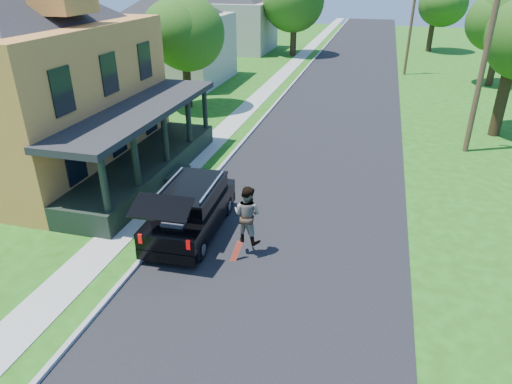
# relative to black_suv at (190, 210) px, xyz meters

# --- Properties ---
(ground) EXTENTS (140.00, 140.00, 0.00)m
(ground) POSITION_rel_black_suv_xyz_m (3.20, -2.23, -0.87)
(ground) COLOR #234E0F
(ground) RESTS_ON ground
(street) EXTENTS (8.00, 120.00, 0.02)m
(street) POSITION_rel_black_suv_xyz_m (3.20, 17.77, -0.87)
(street) COLOR black
(street) RESTS_ON ground
(curb) EXTENTS (0.15, 120.00, 0.12)m
(curb) POSITION_rel_black_suv_xyz_m (-0.85, 17.77, -0.87)
(curb) COLOR #989893
(curb) RESTS_ON ground
(sidewalk) EXTENTS (1.30, 120.00, 0.03)m
(sidewalk) POSITION_rel_black_suv_xyz_m (-2.40, 17.77, -0.87)
(sidewalk) COLOR gray
(sidewalk) RESTS_ON ground
(front_walk) EXTENTS (6.50, 1.20, 0.03)m
(front_walk) POSITION_rel_black_suv_xyz_m (-6.30, 3.77, -0.87)
(front_walk) COLOR gray
(front_walk) RESTS_ON ground
(main_house) EXTENTS (15.56, 15.56, 10.10)m
(main_house) POSITION_rel_black_suv_xyz_m (-9.60, 3.76, 4.05)
(main_house) COLOR #DC7D40
(main_house) RESTS_ON ground
(neighbor_house_mid) EXTENTS (12.78, 12.78, 8.30)m
(neighbor_house_mid) POSITION_rel_black_suv_xyz_m (-10.30, 21.77, 3.32)
(neighbor_house_mid) COLOR #A3A090
(neighbor_house_mid) RESTS_ON ground
(neighbor_house_far) EXTENTS (12.78, 12.78, 8.30)m
(neighbor_house_far) POSITION_rel_black_suv_xyz_m (-10.30, 37.77, 3.32)
(neighbor_house_far) COLOR #A3A090
(neighbor_house_far) RESTS_ON ground
(black_suv) EXTENTS (2.06, 4.96, 2.28)m
(black_suv) POSITION_rel_black_suv_xyz_m (0.00, 0.00, 0.00)
(black_suv) COLOR black
(black_suv) RESTS_ON ground
(skateboarder) EXTENTS (1.05, 0.91, 1.87)m
(skateboarder) POSITION_rel_black_suv_xyz_m (2.20, -0.73, 0.52)
(skateboarder) COLOR black
(skateboarder) RESTS_ON ground
(skateboard) EXTENTS (0.37, 0.32, 0.72)m
(skateboard) POSITION_rel_black_suv_xyz_m (1.97, -1.21, -0.62)
(skateboard) COLOR red
(skateboard) RESTS_ON ground
(tree_left_mid) EXTENTS (5.03, 4.75, 7.07)m
(tree_left_mid) POSITION_rel_black_suv_xyz_m (-6.28, 14.78, 3.84)
(tree_left_mid) COLOR black
(tree_left_mid) RESTS_ON ground
(tree_right_mid) EXTENTS (5.55, 5.59, 7.81)m
(tree_right_mid) POSITION_rel_black_suv_xyz_m (13.90, 26.46, 4.26)
(tree_right_mid) COLOR black
(tree_right_mid) RESTS_ON ground
(tree_right_far) EXTENTS (6.04, 5.71, 7.57)m
(tree_right_far) POSITION_rel_black_suv_xyz_m (10.49, 42.53, 4.03)
(tree_right_far) COLOR black
(tree_right_far) RESTS_ON ground
(utility_pole_near) EXTENTS (1.63, 0.30, 8.71)m
(utility_pole_near) POSITION_rel_black_suv_xyz_m (10.20, 10.81, 3.63)
(utility_pole_near) COLOR #4B3122
(utility_pole_near) RESTS_ON ground
(utility_pole_far) EXTENTS (1.42, 0.23, 7.65)m
(utility_pole_far) POSITION_rel_black_suv_xyz_m (7.70, 29.15, 3.08)
(utility_pole_far) COLOR #4B3122
(utility_pole_far) RESTS_ON ground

